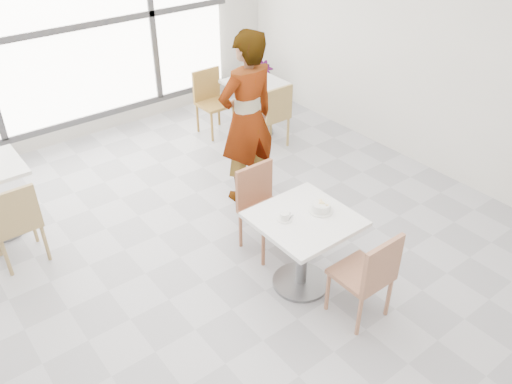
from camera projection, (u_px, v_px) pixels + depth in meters
floor at (237, 265)px, 5.02m from camera, size 7.00×7.00×0.00m
wall_back at (69, 26)px, 6.50m from camera, size 6.00×0.00×6.00m
wall_right at (454, 50)px, 5.73m from camera, size 0.00×7.00×7.00m
window at (71, 27)px, 6.46m from camera, size 4.60×0.07×2.52m
main_table at (303, 239)px, 4.52m from camera, size 0.80×0.80×0.75m
chair_near at (369, 273)px, 4.19m from camera, size 0.42×0.42×0.87m
chair_far at (261, 203)px, 5.02m from camera, size 0.42×0.42×0.87m
oatmeal_bowl at (321, 207)px, 4.45m from camera, size 0.21×0.21×0.09m
coffee_cup at (285, 217)px, 4.36m from camera, size 0.16×0.13×0.07m
person at (247, 119)px, 5.52m from camera, size 0.70×0.46×1.91m
bg_table_right at (255, 100)px, 7.10m from camera, size 0.70×0.70×0.75m
bg_chair_left_near at (15, 220)px, 4.79m from camera, size 0.42×0.42×0.87m
bg_chair_right_near at (273, 112)px, 6.74m from camera, size 0.42×0.42×0.87m
bg_chair_right_far at (211, 97)px, 7.15m from camera, size 0.42×0.42×0.87m
plant_right at (262, 81)px, 8.14m from camera, size 0.42×0.42×0.64m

